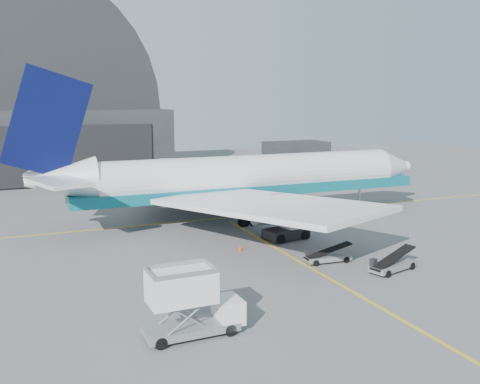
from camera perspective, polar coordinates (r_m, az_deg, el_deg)
name	(u,v)px	position (r m, az deg, el deg)	size (l,w,h in m)	color
ground	(308,267)	(45.44, 7.32, -7.91)	(200.00, 200.00, 0.00)	#565659
taxi_lines	(248,232)	(56.32, 0.87, -4.31)	(80.00, 42.12, 0.02)	gold
hangar	(14,124)	(102.41, -22.92, 6.74)	(50.00, 28.30, 28.00)	black
distant_bldg_a	(296,159)	(125.43, 5.98, 3.54)	(14.00, 8.00, 4.00)	black
distant_bldg_b	(367,158)	(131.14, 13.37, 3.60)	(8.00, 6.00, 2.80)	gray
airliner	(237,179)	(60.98, -0.28, 1.42)	(49.26, 47.77, 17.29)	white
catering_truck	(190,303)	(32.09, -5.37, -11.73)	(5.93, 2.40, 4.04)	gray
pushback_tug	(287,231)	(53.79, 5.04, -4.21)	(4.67, 3.18, 2.00)	black
belt_loader_a	(392,265)	(45.49, 15.93, -7.47)	(4.84, 2.67, 1.81)	gray
belt_loader_b	(327,257)	(46.69, 9.28, -6.84)	(4.27, 1.73, 1.61)	gray
traffic_cone	(240,248)	(49.51, 0.02, -6.01)	(0.39, 0.39, 0.56)	red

